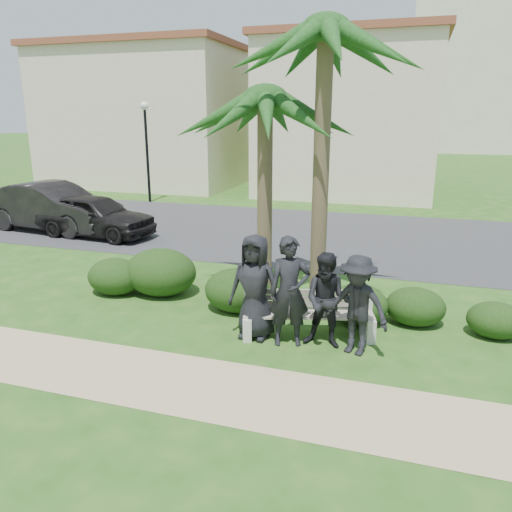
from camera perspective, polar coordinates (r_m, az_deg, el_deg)
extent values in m
plane|color=#204D16|center=(8.80, 1.36, -9.42)|extent=(160.00, 160.00, 0.00)
cube|color=tan|center=(7.29, -2.76, -15.19)|extent=(30.00, 1.60, 0.01)
cube|color=#2D2D30|center=(16.24, 9.31, 2.28)|extent=(160.00, 8.00, 0.01)
cube|color=beige|center=(29.31, -11.80, 15.05)|extent=(10.00, 8.00, 7.00)
cube|color=brown|center=(29.51, -12.23, 22.15)|extent=(10.40, 8.40, 0.30)
cube|color=beige|center=(25.84, 10.84, 15.04)|extent=(8.00, 8.00, 7.00)
cube|color=brown|center=(26.06, 11.29, 23.07)|extent=(8.40, 8.40, 0.30)
cylinder|color=black|center=(22.68, -12.31, 11.08)|extent=(0.12, 0.12, 4.00)
sphere|color=white|center=(22.62, -12.63, 16.40)|extent=(0.36, 0.36, 0.36)
cube|color=#AA9C8E|center=(8.71, 6.02, -6.73)|extent=(2.31, 1.10, 0.04)
cube|color=#AA9C8E|center=(8.83, 6.37, -4.79)|extent=(2.18, 0.64, 0.26)
cube|color=beige|center=(9.04, -0.59, -7.26)|extent=(0.28, 0.54, 0.41)
cube|color=beige|center=(8.67, 12.86, -8.73)|extent=(0.28, 0.54, 0.41)
imported|color=black|center=(8.54, -0.12, -3.55)|extent=(0.94, 0.65, 1.84)
imported|color=black|center=(8.28, 3.84, -4.10)|extent=(0.79, 0.64, 1.87)
imported|color=black|center=(8.31, 8.17, -5.08)|extent=(0.80, 0.63, 1.62)
imported|color=black|center=(8.15, 11.46, -5.55)|extent=(1.21, 0.92, 1.65)
ellipsoid|color=black|center=(11.24, -15.78, -2.14)|extent=(1.23, 1.01, 0.80)
ellipsoid|color=black|center=(10.94, -10.85, -1.67)|extent=(1.57, 1.30, 1.03)
ellipsoid|color=black|center=(9.88, -2.12, -3.80)|extent=(1.33, 1.10, 0.87)
ellipsoid|color=black|center=(9.51, 11.50, -5.30)|extent=(1.14, 0.94, 0.75)
ellipsoid|color=black|center=(9.72, 17.75, -5.41)|extent=(1.09, 0.90, 0.71)
ellipsoid|color=black|center=(9.72, 25.74, -6.51)|extent=(0.98, 0.81, 0.64)
cylinder|color=brown|center=(10.67, 1.01, 6.63)|extent=(0.32, 0.32, 4.09)
cylinder|color=brown|center=(10.02, 7.43, 9.33)|extent=(0.32, 0.32, 5.28)
imported|color=black|center=(16.66, -17.93, 4.44)|extent=(4.09, 1.96, 1.35)
imported|color=black|center=(17.99, -22.19, 5.21)|extent=(4.96, 2.19, 1.58)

